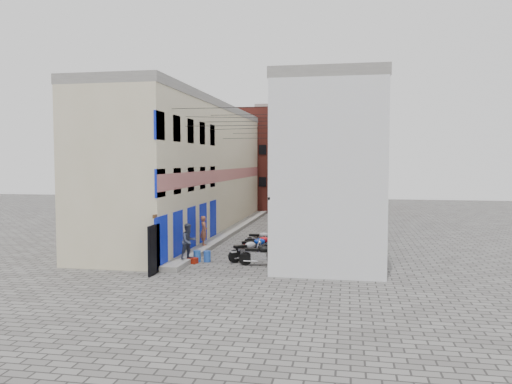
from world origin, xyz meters
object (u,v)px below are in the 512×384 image
Objects in this scene: motorcycle_e at (264,242)px; water_jug_far at (207,256)px; motorcycle_d at (260,244)px; motorcycle_f at (260,238)px; red_crate at (193,261)px; motorcycle_a at (260,254)px; motorcycle_c at (255,246)px; water_jug_near at (197,256)px; motorcycle_b at (247,250)px; person_b at (189,241)px; motorcycle_g at (279,237)px; person_a at (204,231)px.

water_jug_far is (-2.27, -3.38, -0.25)m from motorcycle_e.
motorcycle_f is (-0.34, 2.05, -0.04)m from motorcycle_d.
red_crate is at bearing -41.43° from motorcycle_d.
motorcycle_d is (-0.48, 2.80, 0.01)m from motorcycle_a.
motorcycle_c is 2.68m from water_jug_far.
motorcycle_c reaches higher than motorcycle_d.
red_crate is (-3.32, -0.06, -0.45)m from motorcycle_a.
motorcycle_a is 3.25m from water_jug_near.
motorcycle_b is at bearing 14.29° from water_jug_far.
motorcycle_f is at bearing 8.85° from person_b.
motorcycle_f is 1.09× the size of person_b.
water_jug_near is 0.50m from water_jug_far.
water_jug_far is 1.24× the size of red_crate.
motorcycle_f is (0.01, 3.91, -0.04)m from motorcycle_b.
person_a reaches higher than motorcycle_g.
motorcycle_b is 1.16× the size of motorcycle_g.
person_b is at bearing -114.31° from water_jug_near.
motorcycle_c is at bearing -164.57° from motorcycle_a.
red_crate is (-2.72, -2.11, -0.46)m from motorcycle_c.
motorcycle_a is at bearing -5.92° from water_jug_near.
water_jug_near reaches higher than water_jug_far.
motorcycle_c is at bearing -15.31° from person_b.
person_b is at bearing -108.92° from motorcycle_b.
person_b is at bearing -137.69° from water_jug_far.
person_a is at bearing -110.23° from motorcycle_e.
motorcycle_e is 4.84m from red_crate.
motorcycle_a is 2.79m from water_jug_far.
motorcycle_f is 1.14× the size of person_a.
motorcycle_a is at bearing -50.08° from person_b.
motorcycle_e is at bearing -0.14° from person_b.
motorcycle_g is (0.96, 0.97, -0.04)m from motorcycle_f.
motorcycle_c is 1.25× the size of person_a.
person_a is 3.45m from water_jug_far.
motorcycle_g is at bearing 126.28° from motorcycle_b.
red_crate is at bearing -138.69° from water_jug_far.
motorcycle_a is at bearing 0.97° from red_crate.
motorcycle_f is at bearing -171.23° from motorcycle_a.
motorcycle_c is at bearing 37.78° from red_crate.
motorcycle_c is at bearing -7.94° from motorcycle_g.
person_b is 1.02m from water_jug_near.
motorcycle_e reaches higher than water_jug_far.
water_jug_far is (0.49, 0.12, -0.01)m from water_jug_near.
water_jug_near is at bearing 76.15° from red_crate.
person_b is 3.91× the size of red_crate.
motorcycle_f is 1.36m from motorcycle_g.
motorcycle_b is 1.08× the size of motorcycle_f.
motorcycle_b reaches higher than water_jug_far.
motorcycle_b is 1.12× the size of motorcycle_e.
motorcycle_f is at bearing 63.05° from red_crate.
motorcycle_d is (0.12, 0.75, -0.01)m from motorcycle_c.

